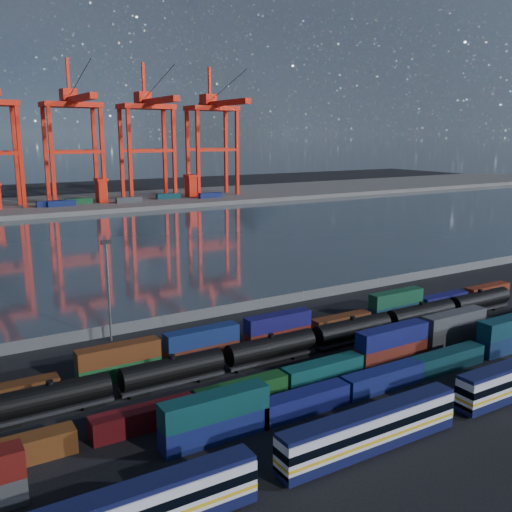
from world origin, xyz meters
TOP-DOWN VIEW (x-y plane):
  - ground at (0.00, 0.00)m, footprint 700.00×700.00m
  - harbor_water at (0.00, 105.00)m, footprint 700.00×700.00m
  - far_quay at (0.00, 210.00)m, footprint 700.00×70.00m
  - passenger_train at (-16.78, -20.75)m, footprint 74.60×2.79m
  - container_row_south at (-5.16, -10.23)m, footprint 140.97×2.54m
  - container_row_mid at (-14.20, -3.95)m, footprint 141.69×2.49m
  - container_row_north at (-13.34, 10.78)m, footprint 128.53×2.33m
  - tanker_string at (-20.55, 4.73)m, footprint 122.98×3.11m
  - waterfront_fence at (-0.00, 28.00)m, footprint 160.12×0.12m
  - yard_light_mast at (-30.00, 26.00)m, footprint 1.60×0.40m
  - gantry_cranes at (-7.50, 203.25)m, footprint 200.36×48.69m
  - quay_containers at (-11.00, 195.46)m, footprint 172.58×10.99m
  - straddle_carriers at (-2.50, 200.00)m, footprint 140.00×7.00m

SIDE VIEW (x-z plane):
  - ground at x=0.00m, z-range 0.00..0.00m
  - harbor_water at x=0.00m, z-range 0.01..0.01m
  - far_quay at x=0.00m, z-range 0.00..2.00m
  - waterfront_fence at x=0.00m, z-range -0.10..2.10m
  - container_row_mid at x=-14.20m, z-range -0.72..4.60m
  - container_row_north at x=-13.34m, z-range -0.53..4.43m
  - tanker_string at x=-20.55m, z-range 0.01..4.46m
  - container_row_south at x=-5.16m, z-range -0.45..4.96m
  - passenger_train at x=-16.78m, z-range 0.01..4.80m
  - quay_containers at x=-11.00m, z-range 2.00..4.60m
  - straddle_carriers at x=-2.50m, z-range 2.27..13.37m
  - yard_light_mast at x=-30.00m, z-range 1.00..17.60m
  - gantry_cranes at x=-7.50m, z-range 7.45..73.38m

